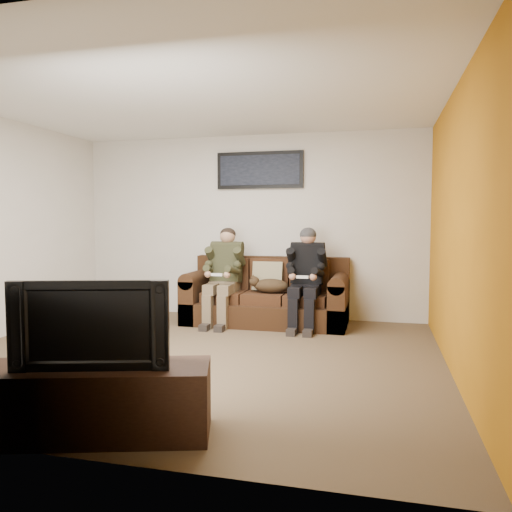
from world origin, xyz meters
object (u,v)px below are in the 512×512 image
(television, at_px, (93,323))
(person_right, at_px, (306,272))
(tv_stand, at_px, (95,401))
(sofa, at_px, (267,298))
(person_left, at_px, (224,270))
(cat, at_px, (270,285))
(framed_poster, at_px, (260,170))

(television, bearing_deg, person_right, 60.45)
(person_right, relative_size, tv_stand, 0.89)
(sofa, bearing_deg, person_left, -162.00)
(sofa, distance_m, tv_stand, 3.79)
(sofa, distance_m, cat, 0.27)
(sofa, bearing_deg, person_right, -17.96)
(person_right, bearing_deg, framed_poster, 142.99)
(television, bearing_deg, person_left, 77.88)
(cat, bearing_deg, person_left, -179.15)
(cat, bearing_deg, framed_poster, 115.82)
(person_right, xyz_separation_m, television, (-0.83, -3.60, 0.01))
(framed_poster, bearing_deg, cat, -64.18)
(cat, distance_m, television, 3.63)
(tv_stand, bearing_deg, person_right, 60.45)
(person_right, distance_m, cat, 0.52)
(framed_poster, relative_size, television, 1.28)
(sofa, height_order, tv_stand, sofa)
(cat, height_order, tv_stand, cat)
(person_right, height_order, cat, person_right)
(person_left, relative_size, framed_poster, 1.03)
(cat, xyz_separation_m, tv_stand, (-0.34, -3.61, -0.30))
(tv_stand, bearing_deg, television, -110.19)
(person_left, distance_m, cat, 0.65)
(framed_poster, bearing_deg, sofa, -62.79)
(sofa, height_order, cat, sofa)
(framed_poster, relative_size, tv_stand, 0.86)
(person_left, relative_size, cat, 1.95)
(tv_stand, relative_size, television, 1.49)
(person_right, height_order, tv_stand, person_right)
(person_left, bearing_deg, sofa, 18.00)
(person_left, relative_size, tv_stand, 0.89)
(person_left, xyz_separation_m, person_right, (1.11, 0.00, 0.00))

